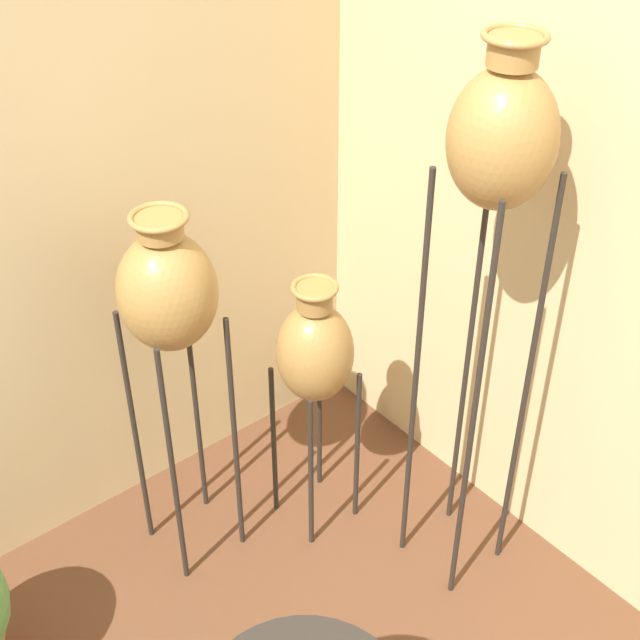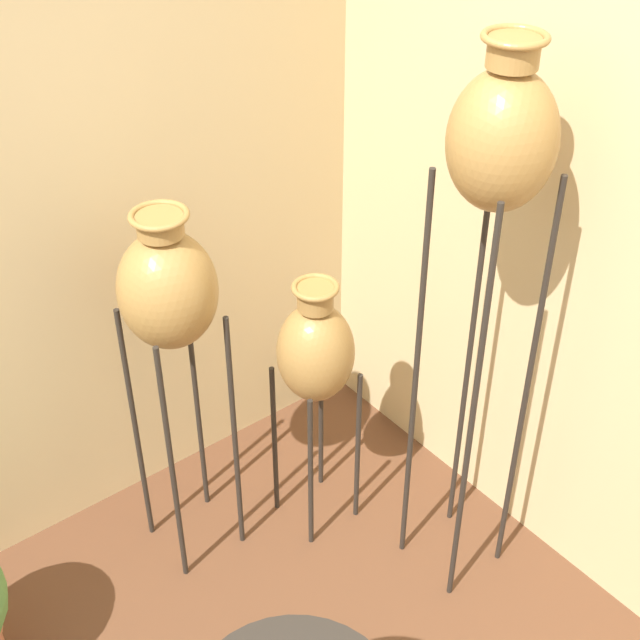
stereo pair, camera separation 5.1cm
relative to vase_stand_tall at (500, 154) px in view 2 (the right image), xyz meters
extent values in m
cylinder|color=#28231E|center=(-0.13, -0.13, -0.86)|extent=(0.02, 0.02, 1.62)
cylinder|color=#28231E|center=(0.13, -0.13, -0.86)|extent=(0.02, 0.02, 1.62)
cylinder|color=#28231E|center=(-0.13, 0.13, -0.86)|extent=(0.02, 0.02, 1.62)
cylinder|color=#28231E|center=(0.13, 0.13, -0.86)|extent=(0.02, 0.02, 1.62)
torus|color=#28231E|center=(0.00, 0.00, -0.05)|extent=(0.27, 0.27, 0.02)
ellipsoid|color=olive|center=(0.00, 0.00, 0.04)|extent=(0.31, 0.31, 0.42)
cylinder|color=olive|center=(0.00, 0.00, 0.29)|extent=(0.14, 0.14, 0.08)
torus|color=olive|center=(0.00, 0.00, 0.33)|extent=(0.18, 0.18, 0.02)
cylinder|color=#28231E|center=(-0.85, 0.55, -1.14)|extent=(0.02, 0.02, 1.07)
cylinder|color=#28231E|center=(-0.60, 0.55, -1.14)|extent=(0.02, 0.02, 1.07)
cylinder|color=#28231E|center=(-0.85, 0.81, -1.14)|extent=(0.02, 0.02, 1.07)
cylinder|color=#28231E|center=(-0.60, 0.81, -1.14)|extent=(0.02, 0.02, 1.07)
torus|color=#28231E|center=(-0.73, 0.68, -0.60)|extent=(0.27, 0.27, 0.02)
ellipsoid|color=olive|center=(-0.73, 0.68, -0.51)|extent=(0.33, 0.33, 0.41)
cylinder|color=olive|center=(-0.73, 0.68, -0.27)|extent=(0.15, 0.15, 0.07)
torus|color=olive|center=(-0.73, 0.68, -0.24)|extent=(0.19, 0.19, 0.02)
cylinder|color=#28231E|center=(-0.39, 0.38, -1.31)|extent=(0.02, 0.02, 0.72)
cylinder|color=#28231E|center=(-0.16, 0.38, -1.31)|extent=(0.02, 0.02, 0.72)
cylinder|color=#28231E|center=(-0.39, 0.60, -1.31)|extent=(0.02, 0.02, 0.72)
cylinder|color=#28231E|center=(-0.16, 0.60, -1.31)|extent=(0.02, 0.02, 0.72)
torus|color=#28231E|center=(-0.27, 0.49, -0.95)|extent=(0.24, 0.24, 0.02)
ellipsoid|color=olive|center=(-0.27, 0.49, -0.86)|extent=(0.28, 0.28, 0.39)
cylinder|color=olive|center=(-0.27, 0.49, -0.63)|extent=(0.13, 0.13, 0.08)
torus|color=olive|center=(-0.27, 0.49, -0.59)|extent=(0.16, 0.16, 0.02)
camera|label=1|loc=(-1.84, -1.45, 1.07)|focal=50.00mm
camera|label=2|loc=(-1.80, -1.48, 1.07)|focal=50.00mm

